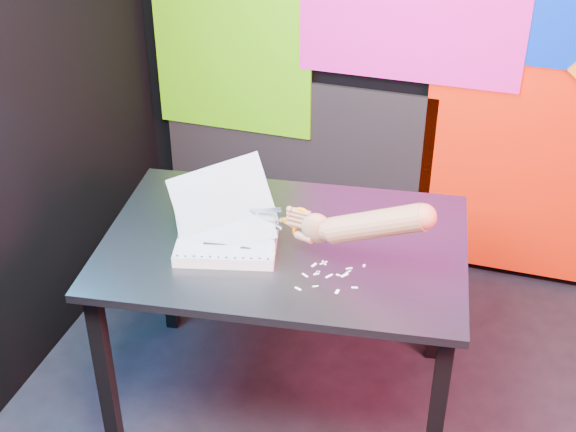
% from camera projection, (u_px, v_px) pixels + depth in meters
% --- Properties ---
extents(room, '(3.01, 3.01, 2.71)m').
position_uv_depth(room, '(415.00, 160.00, 2.00)').
color(room, black).
rests_on(room, ground).
extents(backdrop, '(2.88, 0.05, 2.08)m').
position_uv_depth(backdrop, '(480.00, 86.00, 3.38)').
color(backdrop, red).
rests_on(backdrop, ground).
extents(work_table, '(1.34, 0.98, 0.75)m').
position_uv_depth(work_table, '(284.00, 262.00, 2.81)').
color(work_table, black).
rests_on(work_table, ground).
extents(printout_stack, '(0.42, 0.32, 0.33)m').
position_uv_depth(printout_stack, '(227.00, 240.00, 2.71)').
color(printout_stack, silver).
rests_on(printout_stack, work_table).
extents(scissors, '(0.22, 0.04, 0.13)m').
position_uv_depth(scissors, '(297.00, 223.00, 2.62)').
color(scissors, silver).
rests_on(scissors, printout_stack).
extents(hand_forearm, '(0.48, 0.13, 0.23)m').
position_uv_depth(hand_forearm, '(366.00, 224.00, 2.51)').
color(hand_forearm, '#AC5544').
rests_on(hand_forearm, work_table).
extents(paper_clippings, '(0.19, 0.20, 0.00)m').
position_uv_depth(paper_clippings, '(329.00, 275.00, 2.60)').
color(paper_clippings, white).
rests_on(paper_clippings, work_table).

